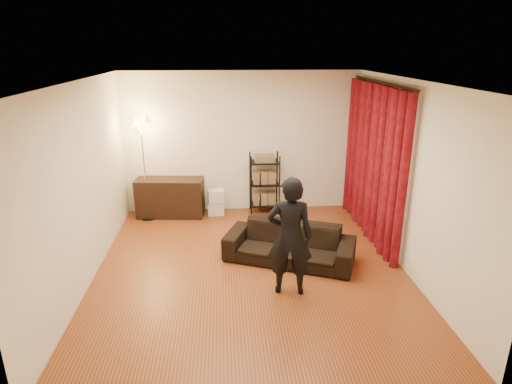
{
  "coord_description": "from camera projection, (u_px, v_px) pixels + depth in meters",
  "views": [
    {
      "loc": [
        -0.36,
        -5.59,
        3.13
      ],
      "look_at": [
        0.1,
        0.3,
        1.1
      ],
      "focal_mm": 30.0,
      "sensor_mm": 36.0,
      "label": 1
    }
  ],
  "objects": [
    {
      "name": "floor",
      "position": [
        251.0,
        269.0,
        6.31
      ],
      "size": [
        5.0,
        5.0,
        0.0
      ],
      "primitive_type": "plane",
      "color": "brown",
      "rests_on": "ground"
    },
    {
      "name": "ceiling",
      "position": [
        250.0,
        81.0,
        5.43
      ],
      "size": [
        5.0,
        5.0,
        0.0
      ],
      "primitive_type": "plane",
      "rotation": [
        3.14,
        0.0,
        0.0
      ],
      "color": "white",
      "rests_on": "ground"
    },
    {
      "name": "wall_back",
      "position": [
        242.0,
        143.0,
        8.23
      ],
      "size": [
        5.0,
        0.0,
        5.0
      ],
      "primitive_type": "plane",
      "rotation": [
        1.57,
        0.0,
        0.0
      ],
      "color": "#F6EECE",
      "rests_on": "ground"
    },
    {
      "name": "wall_front",
      "position": [
        270.0,
        274.0,
        3.52
      ],
      "size": [
        5.0,
        0.0,
        5.0
      ],
      "primitive_type": "plane",
      "rotation": [
        -1.57,
        0.0,
        0.0
      ],
      "color": "#F6EECE",
      "rests_on": "ground"
    },
    {
      "name": "wall_left",
      "position": [
        83.0,
        186.0,
        5.71
      ],
      "size": [
        0.0,
        5.0,
        5.0
      ],
      "primitive_type": "plane",
      "rotation": [
        1.57,
        0.0,
        1.57
      ],
      "color": "#F6EECE",
      "rests_on": "ground"
    },
    {
      "name": "wall_right",
      "position": [
        409.0,
        178.0,
        6.04
      ],
      "size": [
        0.0,
        5.0,
        5.0
      ],
      "primitive_type": "plane",
      "rotation": [
        1.57,
        0.0,
        -1.57
      ],
      "color": "#F6EECE",
      "rests_on": "ground"
    },
    {
      "name": "curtain_rod",
      "position": [
        382.0,
        82.0,
        6.69
      ],
      "size": [
        0.04,
        2.65,
        0.04
      ],
      "primitive_type": "cylinder",
      "rotation": [
        1.57,
        0.0,
        0.0
      ],
      "color": "black",
      "rests_on": "wall_right"
    },
    {
      "name": "curtain",
      "position": [
        374.0,
        163.0,
        7.11
      ],
      "size": [
        0.22,
        2.65,
        2.55
      ],
      "primitive_type": null,
      "color": "maroon",
      "rests_on": "ground"
    },
    {
      "name": "sofa",
      "position": [
        289.0,
        244.0,
        6.48
      ],
      "size": [
        2.07,
        1.42,
        0.56
      ],
      "primitive_type": "imported",
      "rotation": [
        0.0,
        0.0,
        -0.38
      ],
      "color": "black",
      "rests_on": "ground"
    },
    {
      "name": "person",
      "position": [
        290.0,
        236.0,
        5.49
      ],
      "size": [
        0.64,
        0.47,
        1.61
      ],
      "primitive_type": "imported",
      "rotation": [
        0.0,
        0.0,
        2.99
      ],
      "color": "black",
      "rests_on": "ground"
    },
    {
      "name": "media_cabinet",
      "position": [
        170.0,
        198.0,
        8.19
      ],
      "size": [
        1.3,
        0.59,
        0.74
      ],
      "primitive_type": "cube",
      "rotation": [
        0.0,
        0.0,
        -0.09
      ],
      "color": "black",
      "rests_on": "ground"
    },
    {
      "name": "storage_boxes",
      "position": [
        216.0,
        202.0,
        8.27
      ],
      "size": [
        0.33,
        0.27,
        0.51
      ],
      "primitive_type": null,
      "rotation": [
        0.0,
        0.0,
        0.08
      ],
      "color": "silver",
      "rests_on": "ground"
    },
    {
      "name": "wire_shelf",
      "position": [
        264.0,
        183.0,
        8.3
      ],
      "size": [
        0.62,
        0.52,
        1.18
      ],
      "primitive_type": null,
      "rotation": [
        0.0,
        0.0,
        0.3
      ],
      "color": "black",
      "rests_on": "ground"
    },
    {
      "name": "floor_lamp",
      "position": [
        144.0,
        170.0,
        7.85
      ],
      "size": [
        0.43,
        0.43,
        1.93
      ],
      "primitive_type": null,
      "rotation": [
        0.0,
        0.0,
        -0.29
      ],
      "color": "silver",
      "rests_on": "ground"
    }
  ]
}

